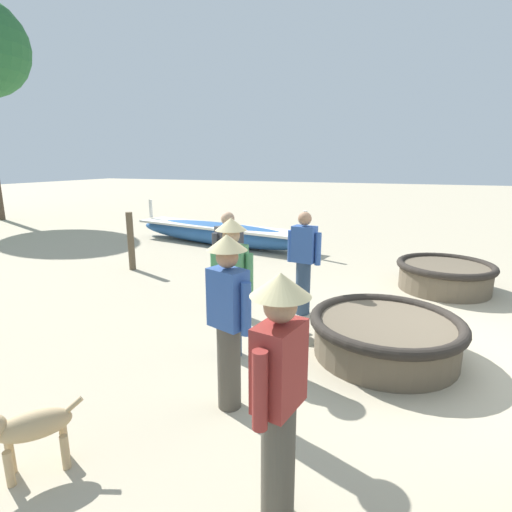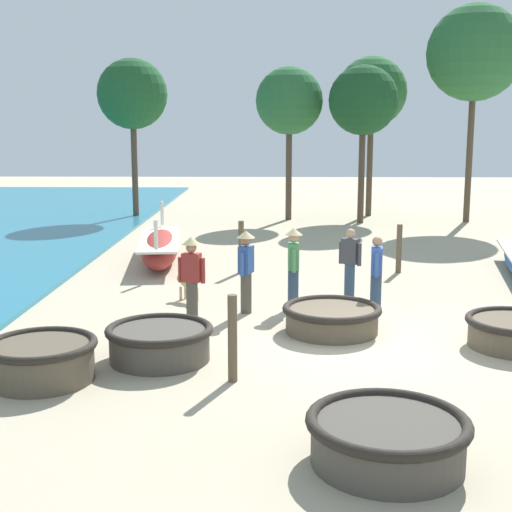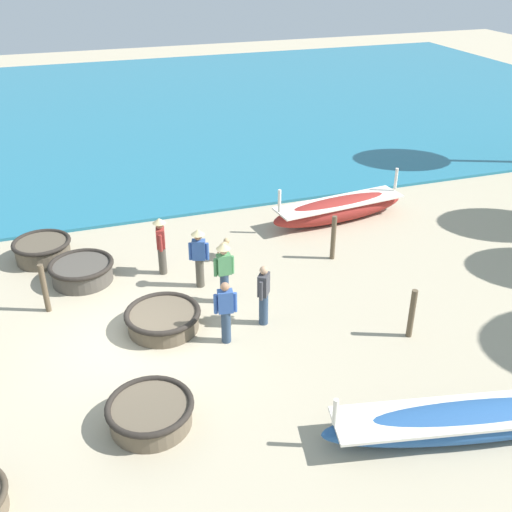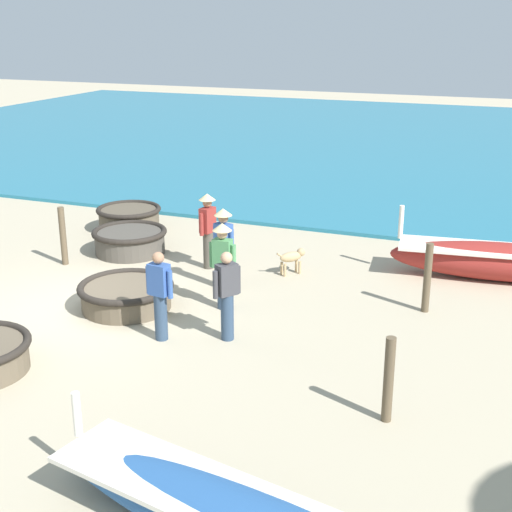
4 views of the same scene
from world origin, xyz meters
The scene contains 17 objects.
ground_plane centered at (0.00, 0.00, 0.00)m, with size 80.00×80.00×0.00m, color tan.
sea centered at (-20.39, 4.00, 0.05)m, with size 28.00×52.00×0.10m, color teal.
coracle_center centered at (-4.80, -1.95, 0.33)m, with size 1.64×1.64×0.61m.
coracle_front_right centered at (-3.21, -0.98, 0.31)m, with size 1.73×1.73×0.57m.
coracle_far_left centered at (2.72, -0.15, 0.28)m, with size 1.69×1.69×0.52m.
coracle_tilted centered at (-0.33, 0.67, 0.27)m, with size 1.81×1.81×0.50m.
long_boat_green_hull centered at (4.90, 5.51, 0.33)m, with size 2.06×5.87×1.13m.
long_boat_white_hull centered at (-4.50, 7.23, 0.42)m, with size 1.53×4.83×1.46m.
fisherman_with_hat centered at (0.64, 1.94, 0.84)m, with size 0.27×0.53×1.57m.
fisherman_crouching centered at (-0.98, 2.37, 0.96)m, with size 0.36×0.53×1.67m.
fisherman_standing_left centered at (-1.94, 1.97, 0.96)m, with size 0.36×0.51×1.67m.
fisherman_hauling centered at (0.23, 2.99, 0.84)m, with size 0.45×0.37×1.57m.
fisherman_by_coracle centered at (-2.93, 1.16, 0.96)m, with size 0.52×0.36×1.67m.
dog centered at (-3.24, 2.99, 0.37)m, with size 0.55×0.50×0.55m.
mooring_post_mid_beach centered at (-1.99, -1.91, 0.65)m, with size 0.14×0.14×1.31m, color brown.
mooring_post_inland centered at (1.81, 6.04, 0.62)m, with size 0.14×0.14×1.24m, color brown.
mooring_post_shoreline centered at (-2.21, 5.95, 0.67)m, with size 0.14×0.14×1.33m, color brown.
Camera 3 is at (11.48, -0.98, 8.31)m, focal length 42.00 mm.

